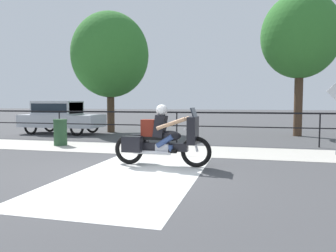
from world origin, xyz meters
name	(u,v)px	position (x,y,z in m)	size (l,w,h in m)	color
ground_plane	(127,171)	(0.00, 0.00, 0.00)	(120.00, 120.00, 0.00)	#424244
sidewalk_band	(164,150)	(0.00, 3.40, 0.01)	(44.00, 2.40, 0.01)	#B7B2A8
crosswalk_band	(138,173)	(0.33, -0.20, 0.00)	(2.73, 6.00, 0.01)	silver
fence_railing	(177,118)	(0.00, 5.28, 0.96)	(36.00, 0.05, 1.22)	black
motorcycle	(161,138)	(0.61, 0.78, 0.69)	(2.49, 0.76, 1.53)	black
parked_car	(60,115)	(-6.43, 7.46, 0.93)	(4.00, 1.69, 1.63)	#B7BCC4
trash_bin	(60,132)	(-3.94, 3.51, 0.48)	(0.49, 0.49, 0.96)	#284C2D
tree_behind_sign	(300,36)	(4.89, 9.19, 4.57)	(3.52, 3.52, 6.54)	#473323
tree_behind_car	(110,55)	(-4.33, 8.84, 3.99)	(3.97, 3.97, 6.19)	#473323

